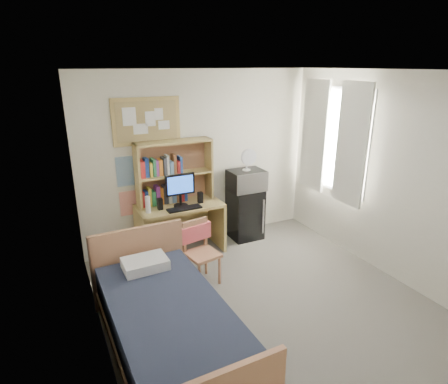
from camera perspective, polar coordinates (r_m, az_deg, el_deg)
name	(u,v)px	position (r m, az deg, el deg)	size (l,w,h in m)	color
floor	(273,311)	(4.51, 7.49, -17.51)	(3.60, 4.20, 0.02)	slate
ceiling	(285,70)	(3.64, 9.31, 17.82)	(3.60, 4.20, 0.02)	silver
wall_back	(200,159)	(5.66, -3.66, 5.01)	(3.60, 0.04, 2.60)	white
wall_left	(96,237)	(3.29, -18.88, -6.49)	(0.04, 4.20, 2.60)	white
wall_right	(401,181)	(5.08, 25.41, 1.56)	(0.04, 4.20, 2.60)	white
window_unit	(333,140)	(5.77, 16.32, 7.61)	(0.10, 1.40, 1.70)	white
curtain_left	(352,145)	(5.47, 18.87, 6.77)	(0.04, 0.55, 1.70)	white
curtain_right	(314,136)	(6.05, 13.58, 8.33)	(0.04, 0.55, 1.70)	white
bulletin_board	(147,121)	(5.28, -11.71, 10.53)	(0.94, 0.03, 0.64)	tan
poster_wave	(127,171)	(5.36, -14.56, 3.08)	(0.30, 0.01, 0.42)	teal
poster_japan	(130,203)	(5.50, -14.16, -1.63)	(0.28, 0.01, 0.36)	#EE462A
desk	(180,229)	(5.52, -6.66, -5.60)	(1.21, 0.60, 0.76)	tan
desk_chair	(203,254)	(4.74, -3.29, -9.38)	(0.41, 0.41, 0.82)	tan
mini_fridge	(245,213)	(5.98, 3.21, -3.23)	(0.48, 0.48, 0.81)	black
bed	(170,331)	(3.77, -8.24, -20.28)	(1.02, 2.05, 0.56)	#1C2132
hutch	(175,172)	(5.37, -7.54, 3.05)	(1.09, 0.28, 0.90)	tan
monitor	(180,191)	(5.25, -6.68, 0.16)	(0.42, 0.03, 0.45)	black
keyboard	(184,208)	(5.19, -6.06, -2.51)	(0.48, 0.15, 0.02)	black
speaker_left	(160,204)	(5.21, -9.72, -1.82)	(0.07, 0.07, 0.16)	black
speaker_right	(200,197)	(5.40, -3.63, -0.84)	(0.07, 0.07, 0.16)	black
water_bottle	(148,205)	(5.12, -11.53, -1.89)	(0.07, 0.07, 0.23)	white
hoodie	(194,232)	(4.80, -4.66, -6.09)	(0.45, 0.14, 0.21)	#DF555A
microwave	(246,180)	(5.78, 3.40, 1.84)	(0.53, 0.40, 0.31)	#B6B6BB
desk_fan	(247,161)	(5.69, 3.46, 4.79)	(0.24, 0.24, 0.31)	white
pillow	(145,264)	(4.18, -11.92, -10.64)	(0.47, 0.33, 0.11)	white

